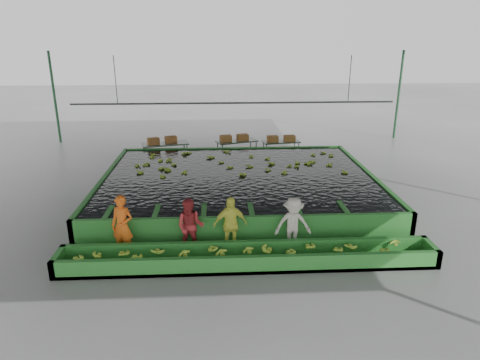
{
  "coord_description": "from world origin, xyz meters",
  "views": [
    {
      "loc": [
        -0.77,
        -13.6,
        5.82
      ],
      "look_at": [
        0.0,
        0.5,
        1.0
      ],
      "focal_mm": 32.0,
      "sensor_mm": 36.0,
      "label": 1
    }
  ],
  "objects": [
    {
      "name": "worker_b",
      "position": [
        -1.55,
        -2.8,
        0.8
      ],
      "size": [
        0.86,
        0.72,
        1.59
      ],
      "primitive_type": "imported",
      "rotation": [
        0.0,
        0.0,
        -0.17
      ],
      "color": "#AA2A2E",
      "rests_on": "ground"
    },
    {
      "name": "worker_c",
      "position": [
        -0.45,
        -2.8,
        0.82
      ],
      "size": [
        1.02,
        0.59,
        1.64
      ],
      "primitive_type": "imported",
      "rotation": [
        0.0,
        0.0,
        0.21
      ],
      "color": "#F0F552",
      "rests_on": "ground"
    },
    {
      "name": "packing_table_left",
      "position": [
        -3.22,
        6.16,
        0.49
      ],
      "size": [
        2.28,
        1.37,
        0.97
      ],
      "primitive_type": null,
      "rotation": [
        0.0,
        0.0,
        0.26
      ],
      "color": "#59605B",
      "rests_on": "ground"
    },
    {
      "name": "sorting_trough",
      "position": [
        0.0,
        -3.6,
        0.25
      ],
      "size": [
        10.0,
        1.0,
        0.5
      ],
      "primitive_type": null,
      "color": "#287729",
      "rests_on": "ground"
    },
    {
      "name": "trough_bananas",
      "position": [
        0.0,
        -3.6,
        0.4
      ],
      "size": [
        8.51,
        0.57,
        0.11
      ],
      "primitive_type": null,
      "color": "#91BD2F",
      "rests_on": "sorting_trough"
    },
    {
      "name": "box_stack_right",
      "position": [
        2.36,
        6.75,
        0.83
      ],
      "size": [
        1.4,
        0.48,
        0.3
      ],
      "primitive_type": null,
      "rotation": [
        0.0,
        0.0,
        0.07
      ],
      "color": "#965E2C",
      "rests_on": "packing_table_right"
    },
    {
      "name": "rail_hanger_left",
      "position": [
        -5.0,
        5.0,
        4.0
      ],
      "size": [
        0.04,
        0.04,
        2.0
      ],
      "primitive_type": "cylinder",
      "color": "#59605B",
      "rests_on": "shed_roof"
    },
    {
      "name": "packing_table_right",
      "position": [
        2.38,
        6.84,
        0.41
      ],
      "size": [
        1.9,
        0.98,
        0.83
      ],
      "primitive_type": null,
      "rotation": [
        0.0,
        0.0,
        0.15
      ],
      "color": "#59605B",
      "rests_on": "ground"
    },
    {
      "name": "shed_roof",
      "position": [
        0.0,
        0.0,
        5.0
      ],
      "size": [
        20.0,
        22.0,
        0.04
      ],
      "primitive_type": "cube",
      "color": "gray",
      "rests_on": "shed_posts"
    },
    {
      "name": "ground",
      "position": [
        0.0,
        0.0,
        0.0
      ],
      "size": [
        80.0,
        80.0,
        0.0
      ],
      "primitive_type": "plane",
      "color": "slate",
      "rests_on": "ground"
    },
    {
      "name": "worker_d",
      "position": [
        1.3,
        -2.8,
        0.79
      ],
      "size": [
        1.03,
        0.6,
        1.57
      ],
      "primitive_type": "imported",
      "rotation": [
        0.0,
        0.0,
        0.02
      ],
      "color": "beige",
      "rests_on": "ground"
    },
    {
      "name": "shed_posts",
      "position": [
        0.0,
        0.0,
        2.5
      ],
      "size": [
        20.0,
        22.0,
        5.0
      ],
      "primitive_type": null,
      "color": "#285A35",
      "rests_on": "ground"
    },
    {
      "name": "flotation_tank",
      "position": [
        0.0,
        1.5,
        0.45
      ],
      "size": [
        10.0,
        8.0,
        0.9
      ],
      "primitive_type": null,
      "color": "#287729",
      "rests_on": "ground"
    },
    {
      "name": "rail_hanger_right",
      "position": [
        5.0,
        5.0,
        4.0
      ],
      "size": [
        0.04,
        0.04,
        2.0
      ],
      "primitive_type": "cylinder",
      "color": "#59605B",
      "rests_on": "shed_roof"
    },
    {
      "name": "packing_table_mid",
      "position": [
        0.19,
        6.79,
        0.45
      ],
      "size": [
        2.12,
        1.4,
        0.9
      ],
      "primitive_type": null,
      "rotation": [
        0.0,
        0.0,
        0.34
      ],
      "color": "#59605B",
      "rests_on": "ground"
    },
    {
      "name": "worker_a",
      "position": [
        -3.4,
        -2.8,
        0.86
      ],
      "size": [
        0.73,
        0.58,
        1.73
      ],
      "primitive_type": "imported",
      "rotation": [
        0.0,
        0.0,
        -0.3
      ],
      "color": "orange",
      "rests_on": "ground"
    },
    {
      "name": "box_stack_left",
      "position": [
        -3.35,
        6.12,
        0.97
      ],
      "size": [
        1.4,
        0.83,
        0.29
      ],
      "primitive_type": null,
      "rotation": [
        0.0,
        0.0,
        0.36
      ],
      "color": "#965E2C",
      "rests_on": "packing_table_left"
    },
    {
      "name": "cableway_rail",
      "position": [
        0.0,
        5.0,
        3.0
      ],
      "size": [
        0.08,
        0.08,
        14.0
      ],
      "primitive_type": "cylinder",
      "color": "#59605B",
      "rests_on": "shed_roof"
    },
    {
      "name": "floating_bananas",
      "position": [
        0.0,
        2.3,
        0.85
      ],
      "size": [
        8.56,
        5.84,
        0.12
      ],
      "primitive_type": null,
      "color": "#91BD2F",
      "rests_on": "tank_water"
    },
    {
      "name": "box_stack_mid",
      "position": [
        0.06,
        6.73,
        0.9
      ],
      "size": [
        1.44,
        0.7,
        0.3
      ],
      "primitive_type": null,
      "rotation": [
        0.0,
        0.0,
        0.24
      ],
      "color": "#965E2C",
      "rests_on": "packing_table_mid"
    },
    {
      "name": "tank_water",
      "position": [
        0.0,
        1.5,
        0.85
      ],
      "size": [
        9.7,
        7.7,
        0.0
      ],
      "primitive_type": "cube",
      "color": "black",
      "rests_on": "flotation_tank"
    }
  ]
}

